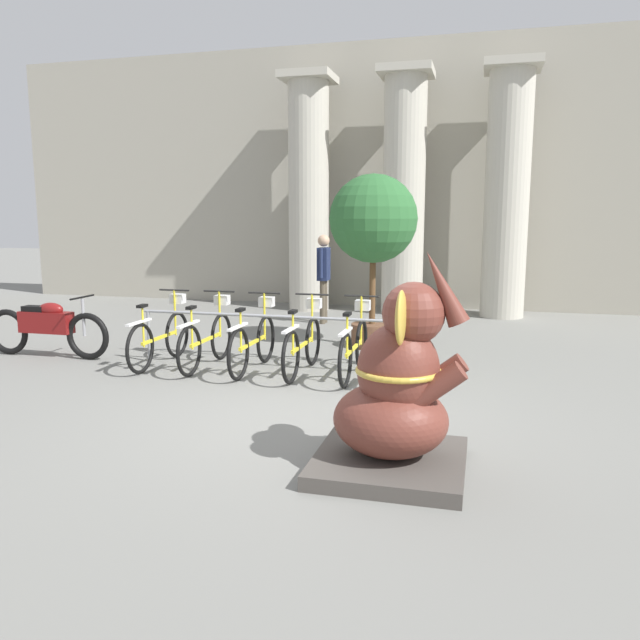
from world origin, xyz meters
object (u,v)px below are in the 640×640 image
object	(u,v)px
bicycle_1	(207,338)
bicycle_5	(408,350)
potted_tree	(373,226)
bicycle_4	(354,346)
bicycle_2	(254,341)
person_pedestrian	(324,270)
motorcycle	(47,327)
bicycle_3	(303,343)
bicycle_0	(161,336)
elephant_statue	(397,397)

from	to	relation	value
bicycle_1	bicycle_5	xyz separation A→B (m)	(2.82, -0.06, 0.00)
bicycle_5	potted_tree	distance (m)	2.67
bicycle_4	bicycle_2	bearing A→B (deg)	-179.77
person_pedestrian	bicycle_5	bearing A→B (deg)	-61.94
motorcycle	potted_tree	world-z (taller)	potted_tree
bicycle_2	bicycle_3	bearing A→B (deg)	0.94
bicycle_0	bicycle_5	bearing A→B (deg)	-0.55
bicycle_0	bicycle_2	distance (m)	1.41
elephant_statue	potted_tree	xyz separation A→B (m)	(-1.08, 4.92, 1.32)
elephant_statue	person_pedestrian	xyz separation A→B (m)	(-2.41, 6.95, 0.42)
bicycle_4	bicycle_0	bearing A→B (deg)	-179.71
bicycle_3	person_pedestrian	world-z (taller)	person_pedestrian
bicycle_5	bicycle_1	bearing A→B (deg)	178.69
person_pedestrian	bicycle_4	bearing A→B (deg)	-70.06
bicycle_2	potted_tree	world-z (taller)	potted_tree
bicycle_0	motorcycle	world-z (taller)	bicycle_0
bicycle_1	elephant_statue	size ratio (longest dim) A/B	0.93
person_pedestrian	potted_tree	world-z (taller)	potted_tree
bicycle_4	bicycle_3	bearing A→B (deg)	179.51
motorcycle	elephant_statue	bearing A→B (deg)	-27.34
bicycle_5	potted_tree	xyz separation A→B (m)	(-0.82, 2.02, 1.54)
bicycle_2	elephant_statue	xyz separation A→B (m)	(2.37, -2.95, 0.22)
bicycle_2	elephant_statue	distance (m)	3.79
motorcycle	bicycle_4	bearing A→B (deg)	0.22
bicycle_1	bicycle_5	distance (m)	2.82
bicycle_5	motorcycle	world-z (taller)	bicycle_5
bicycle_4	bicycle_5	bearing A→B (deg)	-3.90
bicycle_5	motorcycle	size ratio (longest dim) A/B	0.83
potted_tree	bicycle_3	bearing A→B (deg)	-106.72
bicycle_5	bicycle_0	bearing A→B (deg)	179.45
bicycle_3	potted_tree	bearing A→B (deg)	73.28
bicycle_1	motorcycle	distance (m)	2.60
bicycle_2	potted_tree	xyz separation A→B (m)	(1.30, 1.98, 1.54)
person_pedestrian	bicycle_2	bearing A→B (deg)	-89.47
bicycle_2	elephant_statue	world-z (taller)	elephant_statue
motorcycle	potted_tree	bearing A→B (deg)	23.38
bicycle_2	person_pedestrian	xyz separation A→B (m)	(-0.04, 4.00, 0.65)
bicycle_2	bicycle_5	size ratio (longest dim) A/B	1.00
bicycle_3	motorcycle	distance (m)	4.01
bicycle_4	potted_tree	bearing A→B (deg)	93.36
bicycle_0	motorcycle	size ratio (longest dim) A/B	0.83
bicycle_1	bicycle_4	xyz separation A→B (m)	(2.12, -0.02, 0.00)
bicycle_1	bicycle_4	bearing A→B (deg)	-0.45
bicycle_5	person_pedestrian	distance (m)	4.63
bicycle_5	elephant_statue	xyz separation A→B (m)	(0.26, -2.90, 0.22)
bicycle_5	potted_tree	size ratio (longest dim) A/B	0.63
bicycle_0	bicycle_4	world-z (taller)	same
person_pedestrian	bicycle_0	bearing A→B (deg)	-108.93
bicycle_5	elephant_statue	size ratio (longest dim) A/B	0.93
bicycle_1	motorcycle	world-z (taller)	bicycle_1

